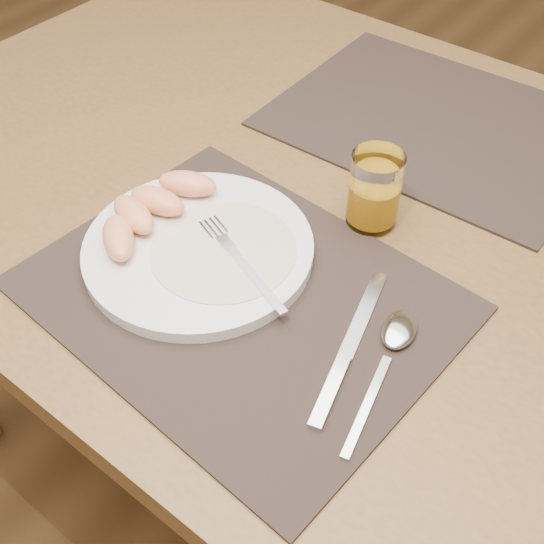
{
  "coord_description": "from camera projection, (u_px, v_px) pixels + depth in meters",
  "views": [
    {
      "loc": [
        0.35,
        -0.6,
        1.32
      ],
      "look_at": [
        0.02,
        -0.18,
        0.77
      ],
      "focal_mm": 45.0,
      "sensor_mm": 36.0,
      "label": 1
    }
  ],
  "objects": [
    {
      "name": "ground",
      "position": [
        318.0,
        474.0,
        1.42
      ],
      "size": [
        5.0,
        5.0,
        0.0
      ],
      "primitive_type": "plane",
      "color": "brown",
      "rests_on": "ground"
    },
    {
      "name": "table",
      "position": [
        341.0,
        242.0,
        0.94
      ],
      "size": [
        1.4,
        0.9,
        0.75
      ],
      "color": "brown",
      "rests_on": "ground"
    },
    {
      "name": "placemat_near",
      "position": [
        240.0,
        295.0,
        0.76
      ],
      "size": [
        0.47,
        0.38,
        0.0
      ],
      "primitive_type": "cube",
      "rotation": [
        0.0,
        0.0,
        -0.06
      ],
      "color": "#2E221D",
      "rests_on": "table"
    },
    {
      "name": "placemat_far",
      "position": [
        435.0,
        122.0,
        1.0
      ],
      "size": [
        0.46,
        0.36,
        0.0
      ],
      "primitive_type": "cube",
      "rotation": [
        0.0,
        0.0,
        0.02
      ],
      "color": "#2E221D",
      "rests_on": "table"
    },
    {
      "name": "plate",
      "position": [
        199.0,
        249.0,
        0.8
      ],
      "size": [
        0.27,
        0.27,
        0.02
      ],
      "primitive_type": "cylinder",
      "color": "white",
      "rests_on": "placemat_near"
    },
    {
      "name": "plate_dressing",
      "position": [
        223.0,
        250.0,
        0.78
      ],
      "size": [
        0.17,
        0.17,
        0.0
      ],
      "color": "white",
      "rests_on": "plate"
    },
    {
      "name": "fork",
      "position": [
        236.0,
        255.0,
        0.78
      ],
      "size": [
        0.17,
        0.08,
        0.0
      ],
      "color": "silver",
      "rests_on": "plate"
    },
    {
      "name": "knife",
      "position": [
        345.0,
        357.0,
        0.69
      ],
      "size": [
        0.07,
        0.22,
        0.01
      ],
      "color": "silver",
      "rests_on": "placemat_near"
    },
    {
      "name": "spoon",
      "position": [
        395.0,
        340.0,
        0.71
      ],
      "size": [
        0.07,
        0.19,
        0.01
      ],
      "color": "silver",
      "rests_on": "placemat_near"
    },
    {
      "name": "juice_glass",
      "position": [
        374.0,
        193.0,
        0.82
      ],
      "size": [
        0.06,
        0.06,
        0.1
      ],
      "color": "white",
      "rests_on": "placemat_near"
    },
    {
      "name": "grapefruit_wedges",
      "position": [
        150.0,
        209.0,
        0.81
      ],
      "size": [
        0.1,
        0.19,
        0.03
      ],
      "color": "#F79B64",
      "rests_on": "plate"
    }
  ]
}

